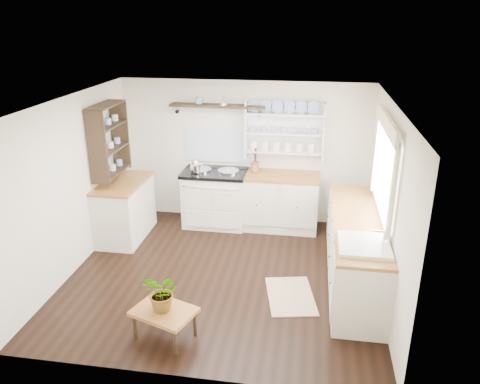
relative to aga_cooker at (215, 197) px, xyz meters
name	(u,v)px	position (x,y,z in m)	size (l,w,h in m)	color
floor	(223,274)	(0.43, -1.57, -0.46)	(4.00, 3.80, 0.01)	black
wall_back	(244,152)	(0.43, 0.33, 0.69)	(4.00, 0.02, 2.30)	silver
wall_right	(387,204)	(2.43, -1.57, 0.69)	(0.02, 3.80, 2.30)	silver
wall_left	(72,186)	(-1.57, -1.57, 0.69)	(0.02, 3.80, 2.30)	silver
ceiling	(220,102)	(0.43, -1.57, 1.84)	(4.00, 3.80, 0.01)	white
window	(385,167)	(2.37, -1.42, 1.10)	(0.08, 1.55, 1.22)	white
aga_cooker	(215,197)	(0.00, 0.00, 0.00)	(1.02, 0.71, 0.94)	white
back_cabinets	(278,201)	(1.03, 0.03, 0.00)	(1.27, 0.63, 0.90)	beige
right_cabinets	(355,250)	(2.13, -1.47, 0.00)	(0.62, 2.43, 0.90)	beige
belfast_sink	(363,255)	(2.13, -2.22, 0.34)	(0.55, 0.60, 0.45)	white
left_cabinets	(125,209)	(-1.27, -0.67, 0.00)	(0.62, 1.13, 0.90)	beige
plate_rack	(285,130)	(1.08, 0.29, 1.09)	(1.20, 0.22, 0.90)	white
high_shelf	(218,106)	(0.03, 0.21, 1.44)	(1.50, 0.29, 0.16)	black
left_shelving	(109,139)	(-1.41, -0.67, 1.09)	(0.28, 0.80, 1.05)	black
kettle	(195,166)	(-0.28, -0.12, 0.57)	(0.16, 0.16, 0.20)	silver
utensil_crock	(255,167)	(0.63, 0.11, 0.52)	(0.13, 0.13, 0.15)	brown
center_table	(164,314)	(0.06, -2.93, -0.17)	(0.75, 0.64, 0.34)	brown
potted_plant	(163,293)	(0.06, -2.93, 0.09)	(0.38, 0.33, 0.43)	#3F7233
floor_rug	(290,296)	(1.35, -1.95, -0.46)	(0.55, 0.85, 0.02)	#9C795A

